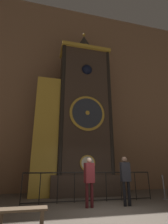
{
  "coord_description": "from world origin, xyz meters",
  "views": [
    {
      "loc": [
        -2.18,
        -5.33,
        1.3
      ],
      "look_at": [
        0.13,
        4.02,
        4.4
      ],
      "focal_mm": 28.0,
      "sensor_mm": 36.0,
      "label": 1
    }
  ],
  "objects_px": {
    "visitor_near": "(89,177)",
    "visitor_far": "(126,175)",
    "stanchion_post": "(164,191)",
    "visitor_bench": "(22,215)",
    "clock_tower": "(77,116)"
  },
  "relations": [
    {
      "from": "visitor_near",
      "to": "visitor_far",
      "type": "height_order",
      "value": "visitor_far"
    },
    {
      "from": "stanchion_post",
      "to": "visitor_bench",
      "type": "height_order",
      "value": "stanchion_post"
    },
    {
      "from": "visitor_near",
      "to": "stanchion_post",
      "type": "xyz_separation_m",
      "value": [
        3.69,
        0.89,
        -0.67
      ]
    },
    {
      "from": "clock_tower",
      "to": "visitor_near",
      "type": "bearing_deg",
      "value": -92.56
    },
    {
      "from": "clock_tower",
      "to": "visitor_bench",
      "type": "distance_m",
      "value": 6.46
    },
    {
      "from": "clock_tower",
      "to": "visitor_near",
      "type": "distance_m",
      "value": 4.26
    },
    {
      "from": "clock_tower",
      "to": "stanchion_post",
      "type": "bearing_deg",
      "value": -29.53
    },
    {
      "from": "visitor_far",
      "to": "stanchion_post",
      "type": "relative_size",
      "value": 1.72
    },
    {
      "from": "visitor_far",
      "to": "visitor_bench",
      "type": "relative_size",
      "value": 1.54
    },
    {
      "from": "clock_tower",
      "to": "visitor_far",
      "type": "distance_m",
      "value": 4.45
    },
    {
      "from": "visitor_near",
      "to": "visitor_far",
      "type": "bearing_deg",
      "value": -12.43
    },
    {
      "from": "clock_tower",
      "to": "stanchion_post",
      "type": "xyz_separation_m",
      "value": [
        3.56,
        -2.02,
        -3.79
      ]
    },
    {
      "from": "clock_tower",
      "to": "visitor_far",
      "type": "height_order",
      "value": "clock_tower"
    },
    {
      "from": "clock_tower",
      "to": "visitor_near",
      "type": "xyz_separation_m",
      "value": [
        -0.13,
        -2.9,
        -3.12
      ]
    },
    {
      "from": "clock_tower",
      "to": "visitor_far",
      "type": "xyz_separation_m",
      "value": [
        1.27,
        -2.95,
        -3.08
      ]
    }
  ]
}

